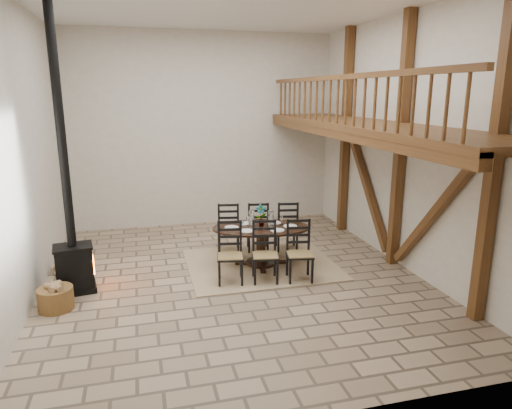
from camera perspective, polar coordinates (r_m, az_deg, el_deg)
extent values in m
plane|color=tan|center=(8.89, -2.75, -9.22)|extent=(8.00, 8.00, 0.00)
cube|color=silver|center=(12.17, -6.78, 9.14)|extent=(7.00, 0.02, 5.00)
cube|color=silver|center=(4.45, 7.46, 0.90)|extent=(7.00, 0.02, 5.00)
cube|color=silver|center=(8.29, -27.50, 5.48)|extent=(0.02, 8.00, 5.00)
cube|color=silver|center=(9.57, 18.23, 7.27)|extent=(0.02, 8.00, 5.00)
cube|color=brown|center=(7.52, 27.65, 4.75)|extent=(0.18, 0.18, 5.00)
cube|color=brown|center=(9.50, 17.61, 7.28)|extent=(0.18, 0.18, 5.00)
cube|color=brown|center=(11.69, 11.12, 8.79)|extent=(0.18, 0.18, 5.00)
cube|color=brown|center=(8.67, 21.40, -1.02)|extent=(0.14, 2.16, 2.54)
cube|color=brown|center=(10.74, 13.70, 2.28)|extent=(0.14, 2.16, 2.54)
cube|color=brown|center=(9.48, 17.75, 9.08)|extent=(0.20, 7.80, 0.20)
cube|color=brown|center=(9.13, 14.10, 9.47)|extent=(1.60, 7.80, 0.12)
cube|color=brown|center=(8.83, 10.01, 8.89)|extent=(0.18, 7.80, 0.22)
cube|color=brown|center=(8.80, 10.29, 15.38)|extent=(0.09, 7.60, 0.09)
cube|color=brown|center=(8.80, 10.17, 12.65)|extent=(0.06, 7.60, 0.86)
cube|color=tan|center=(9.56, 0.63, -7.45)|extent=(3.00, 2.50, 0.02)
ellipsoid|color=black|center=(9.30, 0.64, -2.94)|extent=(2.16, 1.52, 0.04)
cylinder|color=black|center=(9.43, 0.63, -5.31)|extent=(0.20, 0.20, 0.74)
cylinder|color=black|center=(9.54, 0.63, -7.23)|extent=(0.61, 0.61, 0.06)
cube|color=#9D8048|center=(8.53, -3.24, -6.49)|extent=(0.55, 0.53, 0.04)
cube|color=black|center=(8.63, -3.22, -8.18)|extent=(0.53, 0.53, 0.50)
cube|color=black|center=(8.63, -3.30, -4.11)|extent=(0.41, 0.11, 0.65)
cube|color=#9D8048|center=(8.57, 1.15, -6.38)|extent=(0.55, 0.53, 0.04)
cube|color=black|center=(8.66, 1.14, -8.06)|extent=(0.53, 0.53, 0.50)
cube|color=black|center=(8.66, 1.03, -4.01)|extent=(0.41, 0.11, 0.65)
cube|color=#9D8048|center=(8.65, 5.49, -6.24)|extent=(0.55, 0.53, 0.04)
cube|color=black|center=(8.75, 5.45, -7.90)|extent=(0.53, 0.53, 0.50)
cube|color=black|center=(8.74, 5.30, -3.89)|extent=(0.41, 0.11, 0.65)
cube|color=#9D8048|center=(10.18, -3.46, -3.08)|extent=(0.55, 0.53, 0.04)
cube|color=black|center=(10.26, -3.44, -4.52)|extent=(0.53, 0.53, 0.50)
cube|color=black|center=(9.90, -3.47, -1.73)|extent=(0.41, 0.11, 0.65)
cube|color=#9D8048|center=(10.21, 0.21, -3.00)|extent=(0.55, 0.53, 0.04)
cube|color=black|center=(10.29, 0.20, -4.44)|extent=(0.53, 0.53, 0.50)
cube|color=black|center=(9.93, 0.30, -1.66)|extent=(0.41, 0.11, 0.65)
cube|color=#9D8048|center=(10.28, 3.84, -2.92)|extent=(0.55, 0.53, 0.04)
cube|color=black|center=(10.36, 3.81, -4.35)|extent=(0.53, 0.53, 0.50)
cube|color=black|center=(10.00, 4.03, -1.58)|extent=(0.41, 0.11, 0.65)
cube|color=white|center=(9.29, 0.64, -2.78)|extent=(1.63, 1.01, 0.01)
cube|color=white|center=(9.27, 0.64, -2.29)|extent=(1.02, 0.49, 0.18)
cylinder|color=white|center=(9.23, -0.57, -1.83)|extent=(0.12, 0.12, 0.34)
cylinder|color=white|center=(9.27, 1.85, -1.78)|extent=(0.12, 0.12, 0.34)
cylinder|color=white|center=(9.26, -0.57, -2.37)|extent=(0.06, 0.06, 0.16)
cylinder|color=white|center=(9.29, 1.85, -2.32)|extent=(0.06, 0.06, 0.16)
imported|color=#4C723F|center=(9.28, 0.62, -1.37)|extent=(0.27, 0.20, 0.46)
cube|color=black|center=(8.95, -21.50, -9.73)|extent=(0.73, 0.60, 0.10)
cube|color=black|center=(8.80, -21.73, -7.27)|extent=(0.68, 0.55, 0.72)
cube|color=#FF590C|center=(8.80, -19.66, -7.07)|extent=(0.06, 0.29, 0.29)
cube|color=black|center=(8.68, -21.96, -4.92)|extent=(0.72, 0.59, 0.04)
cylinder|color=black|center=(8.28, -23.27, 8.92)|extent=(0.15, 0.15, 4.14)
cylinder|color=brown|center=(8.33, -23.74, -10.72)|extent=(0.57, 0.57, 0.37)
cube|color=#9F7B59|center=(8.25, -23.90, -9.27)|extent=(0.31, 0.31, 0.11)
cube|color=#9F7B59|center=(9.92, -22.71, -7.10)|extent=(0.37, 0.49, 0.23)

